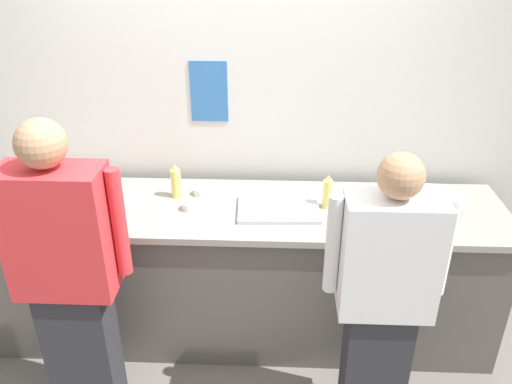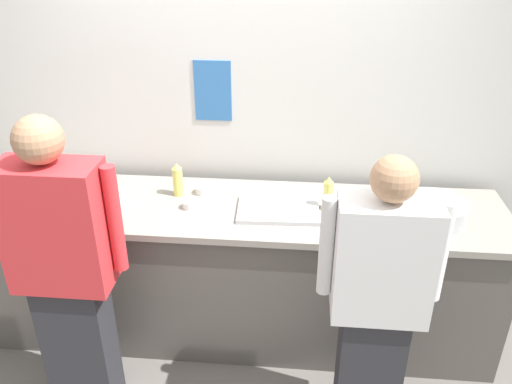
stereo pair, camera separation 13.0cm
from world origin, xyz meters
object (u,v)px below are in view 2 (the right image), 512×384
(deli_cup, at_px, (71,208))
(chefs_knife, at_px, (365,217))
(plate_stack_rear, at_px, (99,200))
(squeeze_bottle_primary, at_px, (178,180))
(chef_near_left, at_px, (65,270))
(chef_center, at_px, (378,300))
(sheet_tray, at_px, (278,210))
(squeeze_bottle_spare, at_px, (30,168))
(plate_stack_front, at_px, (77,187))
(ramekin_red_sauce, at_px, (203,190))
(ramekin_green_sauce, at_px, (189,204))
(squeeze_bottle_secondary, at_px, (328,194))
(mixing_bowl_steel, at_px, (435,210))

(deli_cup, height_order, chefs_knife, deli_cup)
(plate_stack_rear, distance_m, squeeze_bottle_primary, 0.48)
(chef_near_left, distance_m, chef_center, 1.53)
(chef_center, distance_m, sheet_tray, 0.82)
(chef_near_left, bearing_deg, squeeze_bottle_spare, 124.07)
(chef_center, height_order, chefs_knife, chef_center)
(squeeze_bottle_primary, distance_m, squeeze_bottle_spare, 1.00)
(chef_near_left, relative_size, squeeze_bottle_spare, 9.13)
(chef_center, distance_m, plate_stack_front, 1.93)
(plate_stack_rear, height_order, ramekin_red_sauce, plate_stack_rear)
(sheet_tray, xyz_separation_m, ramekin_green_sauce, (-0.52, -0.00, 0.01))
(chef_center, bearing_deg, deli_cup, 164.38)
(plate_stack_front, distance_m, ramekin_green_sauce, 0.75)
(ramekin_red_sauce, relative_size, deli_cup, 0.91)
(squeeze_bottle_secondary, height_order, chefs_knife, squeeze_bottle_secondary)
(plate_stack_rear, relative_size, squeeze_bottle_primary, 0.98)
(squeeze_bottle_spare, xyz_separation_m, chefs_knife, (2.12, -0.29, -0.08))
(ramekin_green_sauce, bearing_deg, mixing_bowl_steel, -0.02)
(deli_cup, bearing_deg, sheet_tray, 7.78)
(chef_center, height_order, deli_cup, chef_center)
(chef_near_left, xyz_separation_m, mixing_bowl_steel, (1.90, 0.62, 0.09))
(plate_stack_rear, height_order, squeeze_bottle_primary, squeeze_bottle_primary)
(chef_near_left, xyz_separation_m, ramekin_red_sauce, (0.54, 0.81, 0.06))
(plate_stack_front, xyz_separation_m, squeeze_bottle_spare, (-0.36, 0.13, 0.06))
(ramekin_green_sauce, bearing_deg, squeeze_bottle_spare, 166.12)
(sheet_tray, bearing_deg, squeeze_bottle_spare, 170.58)
(chef_center, distance_m, squeeze_bottle_secondary, 0.75)
(chef_near_left, height_order, plate_stack_rear, chef_near_left)
(ramekin_red_sauce, bearing_deg, chef_near_left, -123.72)
(plate_stack_rear, xyz_separation_m, squeeze_bottle_secondary, (1.35, 0.08, 0.07))
(chef_center, bearing_deg, squeeze_bottle_primary, 145.32)
(deli_cup, bearing_deg, squeeze_bottle_secondary, 8.53)
(chef_near_left, bearing_deg, deli_cup, 108.05)
(plate_stack_front, bearing_deg, squeeze_bottle_secondary, -3.00)
(ramekin_green_sauce, relative_size, deli_cup, 0.82)
(chef_near_left, distance_m, squeeze_bottle_primary, 0.88)
(ramekin_green_sauce, distance_m, deli_cup, 0.67)
(mixing_bowl_steel, bearing_deg, chef_near_left, -161.94)
(squeeze_bottle_secondary, bearing_deg, squeeze_bottle_primary, 173.92)
(mixing_bowl_steel, xyz_separation_m, ramekin_red_sauce, (-1.36, 0.19, -0.03))
(mixing_bowl_steel, bearing_deg, plate_stack_rear, -179.55)
(chef_near_left, height_order, sheet_tray, chef_near_left)
(chef_center, relative_size, squeeze_bottle_secondary, 7.52)
(squeeze_bottle_secondary, bearing_deg, ramekin_green_sauce, -175.67)
(ramekin_green_sauce, height_order, chefs_knife, ramekin_green_sauce)
(mixing_bowl_steel, xyz_separation_m, sheet_tray, (-0.88, 0.00, -0.04))
(chef_near_left, relative_size, mixing_bowl_steel, 4.67)
(squeeze_bottle_spare, distance_m, deli_cup, 0.62)
(chef_near_left, bearing_deg, sheet_tray, 31.40)
(plate_stack_rear, distance_m, squeeze_bottle_secondary, 1.35)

